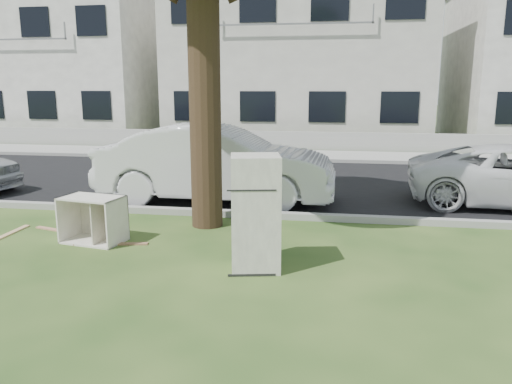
# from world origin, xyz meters

# --- Properties ---
(ground) EXTENTS (120.00, 120.00, 0.00)m
(ground) POSITION_xyz_m (0.00, 0.00, 0.00)
(ground) COLOR #234217
(road) EXTENTS (120.00, 7.00, 0.01)m
(road) POSITION_xyz_m (0.00, 6.00, 0.01)
(road) COLOR black
(road) RESTS_ON ground
(kerb_near) EXTENTS (120.00, 0.18, 0.12)m
(kerb_near) POSITION_xyz_m (0.00, 2.45, 0.00)
(kerb_near) COLOR gray
(kerb_near) RESTS_ON ground
(kerb_far) EXTENTS (120.00, 0.18, 0.12)m
(kerb_far) POSITION_xyz_m (0.00, 9.55, 0.00)
(kerb_far) COLOR gray
(kerb_far) RESTS_ON ground
(sidewalk) EXTENTS (120.00, 2.80, 0.01)m
(sidewalk) POSITION_xyz_m (0.00, 11.00, 0.01)
(sidewalk) COLOR gray
(sidewalk) RESTS_ON ground
(low_wall) EXTENTS (120.00, 0.15, 0.70)m
(low_wall) POSITION_xyz_m (0.00, 12.60, 0.35)
(low_wall) COLOR gray
(low_wall) RESTS_ON ground
(townhouse_left) EXTENTS (10.20, 8.16, 7.04)m
(townhouse_left) POSITION_xyz_m (-12.00, 17.50, 3.52)
(townhouse_left) COLOR white
(townhouse_left) RESTS_ON ground
(townhouse_center) EXTENTS (11.22, 8.16, 7.44)m
(townhouse_center) POSITION_xyz_m (0.00, 17.50, 3.72)
(townhouse_center) COLOR beige
(townhouse_center) RESTS_ON ground
(fridge) EXTENTS (0.74, 0.71, 1.54)m
(fridge) POSITION_xyz_m (0.78, -0.16, 0.77)
(fridge) COLOR beige
(fridge) RESTS_ON ground
(cabinet) EXTENTS (1.02, 0.73, 0.73)m
(cabinet) POSITION_xyz_m (-1.93, 0.60, 0.36)
(cabinet) COLOR silver
(cabinet) RESTS_ON ground
(plank_a) EXTENTS (1.14, 0.30, 0.02)m
(plank_a) POSITION_xyz_m (-1.60, 0.49, 0.01)
(plank_a) COLOR #8B6243
(plank_a) RESTS_ON ground
(plank_b) EXTENTS (0.91, 0.34, 0.02)m
(plank_b) POSITION_xyz_m (-2.84, 1.05, 0.01)
(plank_b) COLOR tan
(plank_b) RESTS_ON ground
(plank_c) EXTENTS (0.10, 0.88, 0.02)m
(plank_c) POSITION_xyz_m (-3.51, 0.80, 0.01)
(plank_c) COLOR tan
(plank_c) RESTS_ON ground
(car_center) EXTENTS (4.95, 1.74, 1.63)m
(car_center) POSITION_xyz_m (-0.67, 3.64, 0.81)
(car_center) COLOR silver
(car_center) RESTS_ON ground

